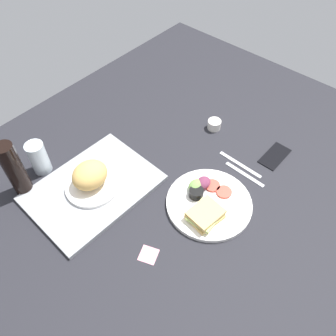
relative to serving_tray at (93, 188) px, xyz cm
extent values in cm
cube|color=black|center=(21.29, -19.10, -2.30)|extent=(190.00, 150.00, 3.00)
cube|color=gray|center=(0.00, 0.00, 0.00)|extent=(46.20, 34.66, 1.60)
cylinder|color=white|center=(0.03, 0.00, 1.50)|extent=(19.46, 19.46, 1.40)
ellipsoid|color=tan|center=(0.56, 0.63, 6.69)|extent=(13.16, 11.37, 8.97)
cylinder|color=white|center=(22.57, -35.96, 0.00)|extent=(30.22, 30.22, 1.60)
cube|color=#DBB266|center=(16.53, -38.68, 1.50)|extent=(12.38, 10.76, 1.40)
cube|color=#B2C66B|center=(16.53, -38.68, 2.70)|extent=(11.73, 9.91, 1.00)
cube|color=#DBB266|center=(16.53, -38.68, 3.90)|extent=(11.96, 10.21, 1.40)
cylinder|color=#D14738|center=(29.37, -37.47, 1.20)|extent=(5.60, 5.60, 0.80)
cylinder|color=#D14738|center=(28.92, -32.64, 1.20)|extent=(5.60, 5.60, 0.80)
cylinder|color=black|center=(21.82, -30.67, 2.30)|extent=(5.20, 5.20, 3.00)
cylinder|color=#EFEACC|center=(21.82, -30.67, 3.40)|extent=(4.26, 4.26, 0.60)
ellipsoid|color=#729E4C|center=(24.08, -28.71, 2.60)|extent=(6.00, 4.80, 3.60)
ellipsoid|color=#6B2D47|center=(26.80, -29.92, 2.60)|extent=(6.00, 4.80, 3.60)
cylinder|color=silver|center=(-6.25, 21.80, 5.87)|extent=(6.76, 6.76, 13.34)
cylinder|color=black|center=(-16.52, 18.76, 10.70)|extent=(6.40, 6.40, 23.01)
cylinder|color=silver|center=(55.57, -13.93, 1.20)|extent=(5.60, 5.60, 4.00)
cube|color=#B7B7BC|center=(42.57, -37.96, -0.55)|extent=(1.84, 17.03, 0.50)
cube|color=#B7B7BC|center=(45.57, -33.96, -0.55)|extent=(1.83, 19.03, 0.50)
cube|color=black|center=(58.32, -41.88, -0.40)|extent=(14.48, 7.37, 0.80)
cube|color=pink|center=(-5.44, -33.01, -0.74)|extent=(7.27, 7.27, 0.12)
camera|label=1|loc=(-37.87, -69.65, 100.63)|focal=36.57mm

